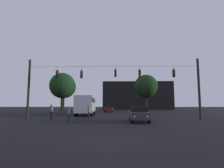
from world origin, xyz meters
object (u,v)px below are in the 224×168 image
at_px(tree_behind_building, 146,86).
at_px(city_bus, 86,103).
at_px(car_far_left, 109,108).
at_px(pedestrian_crossing_left, 89,111).
at_px(tree_left_silhouette, 62,86).
at_px(car_near_right, 138,114).
at_px(tree_right_far, 64,87).
at_px(pedestrian_crossing_center, 69,113).
at_px(pedestrian_crossing_right, 51,111).

bearing_deg(tree_behind_building, city_bus, -135.12).
xyz_separation_m(car_far_left, tree_behind_building, (8.60, 1.80, 5.12)).
relative_size(pedestrian_crossing_left, tree_left_silhouette, 0.21).
bearing_deg(pedestrian_crossing_left, car_near_right, -23.66).
relative_size(car_near_right, car_far_left, 0.99).
bearing_deg(tree_right_far, pedestrian_crossing_left, -67.84).
distance_m(car_near_right, tree_behind_building, 24.61).
bearing_deg(tree_right_far, tree_behind_building, -15.22).
bearing_deg(car_near_right, tree_left_silhouette, 125.05).
bearing_deg(pedestrian_crossing_center, tree_left_silhouette, 109.13).
xyz_separation_m(car_far_left, pedestrian_crossing_center, (-3.18, -21.61, 0.09)).
relative_size(city_bus, tree_left_silhouette, 1.31).
relative_size(car_far_left, pedestrian_crossing_right, 2.47).
height_order(pedestrian_crossing_center, pedestrian_crossing_right, pedestrian_crossing_right).
xyz_separation_m(car_near_right, pedestrian_crossing_left, (-5.41, 2.37, 0.20)).
relative_size(pedestrian_crossing_center, tree_right_far, 0.17).
bearing_deg(pedestrian_crossing_left, city_bus, 101.44).
xyz_separation_m(city_bus, pedestrian_crossing_left, (1.90, -9.38, -0.87)).
distance_m(pedestrian_crossing_center, pedestrian_crossing_right, 3.46).
relative_size(city_bus, car_far_left, 2.53).
relative_size(city_bus, tree_behind_building, 1.29).
xyz_separation_m(pedestrian_crossing_center, tree_left_silhouette, (-6.86, 19.79, 4.87)).
distance_m(car_near_right, tree_left_silhouette, 24.93).
height_order(pedestrian_crossing_left, pedestrian_crossing_right, pedestrian_crossing_right).
bearing_deg(pedestrian_crossing_left, tree_behind_building, 64.74).
bearing_deg(tree_behind_building, tree_left_silhouette, -169.00).
height_order(car_far_left, pedestrian_crossing_left, pedestrian_crossing_left).
bearing_deg(car_far_left, pedestrian_crossing_left, -94.19).
bearing_deg(pedestrian_crossing_left, car_far_left, 85.81).
xyz_separation_m(tree_left_silhouette, tree_right_far, (-2.37, 9.34, 0.66)).
bearing_deg(car_near_right, tree_right_far, 119.20).
bearing_deg(tree_left_silhouette, pedestrian_crossing_center, -70.87).
bearing_deg(car_far_left, tree_left_silhouette, -169.70).
height_order(city_bus, pedestrian_crossing_left, city_bus).
height_order(car_far_left, pedestrian_crossing_center, pedestrian_crossing_center).
bearing_deg(pedestrian_crossing_right, tree_right_far, 103.73).
relative_size(tree_behind_building, tree_right_far, 0.90).
xyz_separation_m(car_far_left, pedestrian_crossing_right, (-5.83, -19.40, 0.22)).
bearing_deg(pedestrian_crossing_center, car_far_left, 81.63).
bearing_deg(city_bus, pedestrian_crossing_center, -89.29).
relative_size(pedestrian_crossing_left, pedestrian_crossing_center, 1.11).
relative_size(city_bus, pedestrian_crossing_center, 7.08).
bearing_deg(car_near_right, pedestrian_crossing_center, 178.31).
distance_m(car_near_right, pedestrian_crossing_left, 5.91).
bearing_deg(tree_left_silhouette, pedestrian_crossing_right, -76.53).
bearing_deg(city_bus, tree_right_far, 117.32).
bearing_deg(car_far_left, pedestrian_crossing_right, -106.72).
bearing_deg(pedestrian_crossing_center, tree_behind_building, 63.29).
height_order(car_near_right, pedestrian_crossing_center, pedestrian_crossing_center).
height_order(car_near_right, car_far_left, same).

